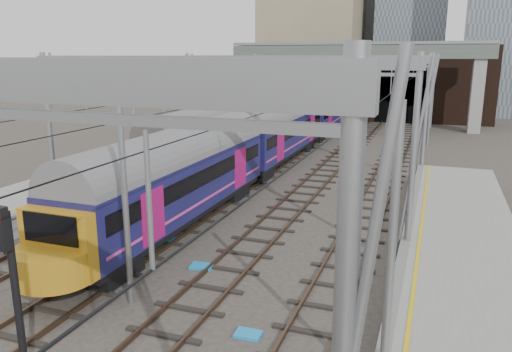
% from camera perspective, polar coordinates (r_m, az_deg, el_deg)
% --- Properties ---
extents(ground, '(160.00, 160.00, 0.00)m').
position_cam_1_polar(ground, '(15.89, -18.21, -16.79)').
color(ground, '#38332D').
rests_on(ground, ground).
extents(tracks, '(14.40, 80.00, 0.22)m').
position_cam_1_polar(tracks, '(28.17, 0.80, -2.52)').
color(tracks, '#4C3828').
rests_on(tracks, ground).
extents(overhead_line, '(16.80, 80.00, 8.00)m').
position_cam_1_polar(overhead_line, '(33.27, 4.60, 11.37)').
color(overhead_line, gray).
rests_on(overhead_line, ground).
extents(retaining_wall, '(28.00, 2.75, 9.00)m').
position_cam_1_polar(retaining_wall, '(63.02, 13.40, 10.08)').
color(retaining_wall, black).
rests_on(retaining_wall, ground).
extents(overbridge, '(28.00, 3.00, 9.25)m').
position_cam_1_polar(overbridge, '(57.24, 11.39, 12.80)').
color(overbridge, gray).
rests_on(overbridge, ground).
extents(train_main, '(2.73, 63.08, 4.72)m').
position_cam_1_polar(train_main, '(44.69, 5.82, 6.62)').
color(train_main, black).
rests_on(train_main, ground).
extents(train_second, '(2.57, 44.68, 4.50)m').
position_cam_1_polar(train_second, '(47.99, 1.84, 7.05)').
color(train_second, black).
rests_on(train_second, ground).
extents(signal_near_centre, '(0.37, 0.47, 4.99)m').
position_cam_1_polar(signal_near_centre, '(11.70, -26.01, -11.71)').
color(signal_near_centre, black).
rests_on(signal_near_centre, ground).
extents(equip_cover_a, '(1.12, 0.91, 0.11)m').
position_cam_1_polar(equip_cover_a, '(22.30, -10.73, -7.11)').
color(equip_cover_a, '#1C8AD3').
rests_on(equip_cover_a, ground).
extents(equip_cover_b, '(0.92, 0.70, 0.10)m').
position_cam_1_polar(equip_cover_b, '(19.39, -6.23, -10.22)').
color(equip_cover_b, '#1C8AD3').
rests_on(equip_cover_b, ground).
extents(equip_cover_c, '(0.78, 0.57, 0.09)m').
position_cam_1_polar(equip_cover_c, '(15.08, -0.91, -17.62)').
color(equip_cover_c, '#1C8AD3').
rests_on(equip_cover_c, ground).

